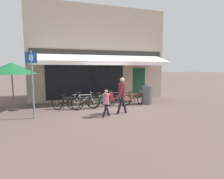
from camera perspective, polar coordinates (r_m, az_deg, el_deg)
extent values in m
plane|color=brown|center=(8.70, 0.90, -6.85)|extent=(160.00, 160.00, 0.00)
cube|color=tan|center=(12.86, -5.13, 11.02)|extent=(8.92, 3.00, 6.00)
cube|color=black|center=(11.19, -8.37, 2.63)|extent=(4.91, 0.04, 2.20)
cube|color=#143D28|center=(12.29, 8.77, 2.07)|extent=(0.90, 0.04, 2.10)
cube|color=#282623|center=(11.38, -3.53, 11.58)|extent=(8.48, 0.06, 0.44)
cube|color=white|center=(10.60, -2.52, 10.17)|extent=(8.03, 1.62, 0.50)
cube|color=white|center=(9.81, -1.34, 8.54)|extent=(8.03, 0.03, 0.20)
cylinder|color=#47494F|center=(9.50, -3.57, -2.31)|extent=(4.07, 0.04, 0.04)
cylinder|color=#47494F|center=(9.30, -15.59, -4.47)|extent=(0.04, 0.04, 0.55)
cylinder|color=#47494F|center=(10.18, 7.41, -3.30)|extent=(0.04, 0.04, 0.55)
torus|color=black|center=(8.90, -11.37, -4.53)|extent=(0.65, 0.40, 0.66)
cylinder|color=#9E9EA3|center=(8.90, -11.37, -4.53)|extent=(0.09, 0.09, 0.08)
torus|color=black|center=(9.29, -17.39, -4.23)|extent=(0.65, 0.40, 0.66)
cylinder|color=#9E9EA3|center=(9.29, -17.39, -4.23)|extent=(0.09, 0.09, 0.08)
cylinder|color=black|center=(9.03, -13.69, -3.50)|extent=(0.55, 0.23, 0.35)
cylinder|color=black|center=(9.04, -13.90, -2.43)|extent=(0.59, 0.30, 0.05)
cylinder|color=black|center=(9.15, -15.54, -3.38)|extent=(0.10, 0.12, 0.34)
cylinder|color=black|center=(9.22, -16.37, -4.34)|extent=(0.34, 0.19, 0.05)
cylinder|color=black|center=(9.22, -16.57, -3.28)|extent=(0.31, 0.12, 0.34)
cylinder|color=black|center=(8.91, -11.69, -3.54)|extent=(0.13, 0.13, 0.32)
cylinder|color=#9E9EA3|center=(9.17, -15.81, -2.00)|extent=(0.05, 0.06, 0.11)
cube|color=black|center=(9.17, -15.89, -1.56)|extent=(0.26, 0.20, 0.06)
cylinder|color=#9E9EA3|center=(8.92, -12.00, -2.09)|extent=(0.04, 0.05, 0.14)
cylinder|color=#9E9EA3|center=(8.92, -11.99, -1.64)|extent=(0.24, 0.48, 0.10)
torus|color=black|center=(9.23, -6.19, -3.78)|extent=(0.73, 0.11, 0.73)
cylinder|color=#9E9EA3|center=(9.23, -6.19, -3.78)|extent=(0.07, 0.07, 0.07)
torus|color=black|center=(9.04, -12.26, -4.12)|extent=(0.73, 0.11, 0.73)
cylinder|color=#9E9EA3|center=(9.04, -12.26, -4.12)|extent=(0.07, 0.07, 0.07)
cylinder|color=#BCB7B2|center=(9.12, -8.49, -2.91)|extent=(0.55, 0.08, 0.39)
cylinder|color=#BCB7B2|center=(9.09, -8.74, -1.74)|extent=(0.61, 0.07, 0.05)
cylinder|color=#BCB7B2|center=(9.06, -10.36, -2.95)|extent=(0.11, 0.04, 0.38)
cylinder|color=#BCB7B2|center=(9.07, -11.18, -4.12)|extent=(0.35, 0.05, 0.05)
cylinder|color=#BCB7B2|center=(9.03, -11.44, -2.95)|extent=(0.30, 0.06, 0.38)
cylinder|color=#BCB7B2|center=(9.19, -6.53, -2.75)|extent=(0.14, 0.04, 0.35)
cylinder|color=#9E9EA3|center=(9.02, -10.73, -1.46)|extent=(0.05, 0.03, 0.11)
cube|color=black|center=(9.01, -10.83, -1.03)|extent=(0.25, 0.12, 0.05)
cylinder|color=#9E9EA3|center=(9.14, -6.90, -1.27)|extent=(0.03, 0.03, 0.14)
cylinder|color=#9E9EA3|center=(9.14, -6.90, -0.83)|extent=(0.06, 0.52, 0.04)
torus|color=black|center=(9.57, -0.30, -3.52)|extent=(0.67, 0.26, 0.68)
cylinder|color=#9E9EA3|center=(9.57, -0.30, -3.52)|extent=(0.09, 0.08, 0.07)
torus|color=black|center=(9.04, -5.83, -4.17)|extent=(0.67, 0.26, 0.68)
cylinder|color=#9E9EA3|center=(9.04, -5.83, -4.17)|extent=(0.09, 0.08, 0.07)
cylinder|color=#23703D|center=(9.33, -2.31, -2.87)|extent=(0.57, 0.19, 0.36)
cylinder|color=#23703D|center=(9.27, -2.50, -1.84)|extent=(0.62, 0.22, 0.05)
cylinder|color=#23703D|center=(9.16, -4.02, -3.01)|extent=(0.12, 0.08, 0.36)
cylinder|color=#23703D|center=(9.13, -4.82, -4.11)|extent=(0.36, 0.14, 0.05)
cylinder|color=#23703D|center=(9.07, -5.02, -3.06)|extent=(0.31, 0.11, 0.35)
cylinder|color=#23703D|center=(9.50, -0.57, -2.63)|extent=(0.15, 0.09, 0.33)
cylinder|color=#9E9EA3|center=(9.09, -4.31, -1.66)|extent=(0.06, 0.04, 0.11)
cube|color=black|center=(9.08, -4.38, -1.23)|extent=(0.26, 0.17, 0.05)
cylinder|color=#9E9EA3|center=(9.43, -0.83, -1.30)|extent=(0.03, 0.04, 0.14)
cylinder|color=#9E9EA3|center=(9.42, -0.82, -0.88)|extent=(0.17, 0.50, 0.04)
torus|color=black|center=(9.80, 4.35, -3.12)|extent=(0.74, 0.19, 0.74)
cylinder|color=#9E9EA3|center=(9.80, 4.35, -3.12)|extent=(0.08, 0.07, 0.07)
torus|color=black|center=(9.62, -1.74, -3.28)|extent=(0.74, 0.19, 0.74)
cylinder|color=#9E9EA3|center=(9.62, -1.74, -3.28)|extent=(0.08, 0.07, 0.07)
cylinder|color=#892D7A|center=(9.70, 2.06, -2.22)|extent=(0.58, 0.10, 0.39)
cylinder|color=#892D7A|center=(9.67, 1.83, -1.10)|extent=(0.64, 0.13, 0.05)
cylinder|color=#892D7A|center=(9.64, 0.18, -2.22)|extent=(0.12, 0.07, 0.39)
cylinder|color=#892D7A|center=(9.65, -0.66, -3.31)|extent=(0.37, 0.09, 0.05)
cylinder|color=#892D7A|center=(9.62, -0.90, -2.19)|extent=(0.32, 0.06, 0.38)
cylinder|color=#892D7A|center=(9.76, 4.02, -2.12)|extent=(0.15, 0.07, 0.36)
cylinder|color=#9E9EA3|center=(9.61, -0.15, -0.80)|extent=(0.06, 0.04, 0.11)
cube|color=black|center=(9.60, -0.24, -0.38)|extent=(0.25, 0.14, 0.05)
cylinder|color=#9E9EA3|center=(9.73, 3.69, -0.70)|extent=(0.03, 0.04, 0.14)
cylinder|color=#9E9EA3|center=(9.72, 3.69, -0.29)|extent=(0.10, 0.52, 0.05)
torus|color=black|center=(10.27, 9.74, -2.99)|extent=(0.66, 0.24, 0.65)
cylinder|color=#9E9EA3|center=(10.27, 9.74, -2.99)|extent=(0.08, 0.08, 0.08)
torus|color=black|center=(9.67, 4.46, -3.53)|extent=(0.66, 0.24, 0.65)
cylinder|color=#9E9EA3|center=(9.67, 4.46, -3.53)|extent=(0.08, 0.08, 0.08)
cylinder|color=#B21E1E|center=(9.99, 7.89, -2.41)|extent=(0.61, 0.10, 0.35)
cylinder|color=#B21E1E|center=(9.93, 7.78, -1.50)|extent=(0.67, 0.15, 0.05)
cylinder|color=#B21E1E|center=(9.80, 6.26, -2.52)|extent=(0.12, 0.10, 0.34)
cylinder|color=#B21E1E|center=(9.77, 5.43, -3.48)|extent=(0.39, 0.10, 0.05)
cylinder|color=#B21E1E|center=(9.70, 5.30, -2.56)|extent=(0.33, 0.05, 0.34)
cylinder|color=#B21E1E|center=(10.20, 9.55, -2.21)|extent=(0.16, 0.10, 0.31)
cylinder|color=#9E9EA3|center=(9.72, 6.09, -1.32)|extent=(0.06, 0.05, 0.11)
cube|color=black|center=(9.69, 6.05, -0.92)|extent=(0.25, 0.15, 0.06)
cylinder|color=#9E9EA3|center=(10.11, 9.39, -1.03)|extent=(0.03, 0.05, 0.14)
cylinder|color=#9E9EA3|center=(10.09, 9.43, -0.64)|extent=(0.11, 0.52, 0.09)
cylinder|color=black|center=(7.97, 2.66, -5.24)|extent=(0.34, 0.13, 0.82)
cylinder|color=black|center=(8.20, 3.90, -4.90)|extent=(0.34, 0.13, 0.82)
cylinder|color=maroon|center=(7.97, 3.33, -0.10)|extent=(0.36, 0.36, 0.62)
sphere|color=tan|center=(7.92, 3.35, 3.11)|extent=(0.21, 0.21, 0.21)
cylinder|color=maroon|center=(8.17, 3.60, 0.07)|extent=(0.28, 0.13, 0.55)
cylinder|color=maroon|center=(7.76, 3.04, -0.29)|extent=(0.28, 0.13, 0.55)
cylinder|color=black|center=(7.46, -2.33, -6.97)|extent=(0.26, 0.11, 0.59)
cylinder|color=black|center=(7.66, -1.54, -6.61)|extent=(0.26, 0.11, 0.59)
cylinder|color=#B26684|center=(7.46, -1.94, -3.04)|extent=(0.31, 0.31, 0.44)
sphere|color=#A87A5B|center=(7.41, -1.95, -0.62)|extent=(0.15, 0.15, 0.15)
cylinder|color=#B26684|center=(7.63, -1.88, -2.82)|extent=(0.22, 0.15, 0.40)
cylinder|color=#B26684|center=(7.28, -2.01, -3.29)|extent=(0.22, 0.15, 0.40)
cube|color=maroon|center=(7.52, -0.40, -2.55)|extent=(0.16, 0.25, 0.27)
cylinder|color=#515459|center=(10.39, 11.26, -1.82)|extent=(0.64, 0.64, 1.04)
cone|color=#33353A|center=(10.32, 11.34, 1.38)|extent=(0.65, 0.65, 0.13)
cylinder|color=slate|center=(7.80, -24.51, 1.27)|extent=(0.07, 0.07, 2.78)
cube|color=#14429E|center=(7.77, -24.93, 9.42)|extent=(0.44, 0.02, 0.44)
cube|color=white|center=(7.76, -24.94, 9.43)|extent=(0.14, 0.01, 0.22)
cylinder|color=#4C3D2D|center=(9.83, -29.69, 0.64)|extent=(0.05, 0.05, 2.30)
cone|color=#196033|center=(9.79, -30.01, 6.02)|extent=(2.49, 2.49, 0.56)
cylinder|color=#262628|center=(10.00, -29.31, -5.76)|extent=(0.44, 0.44, 0.06)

